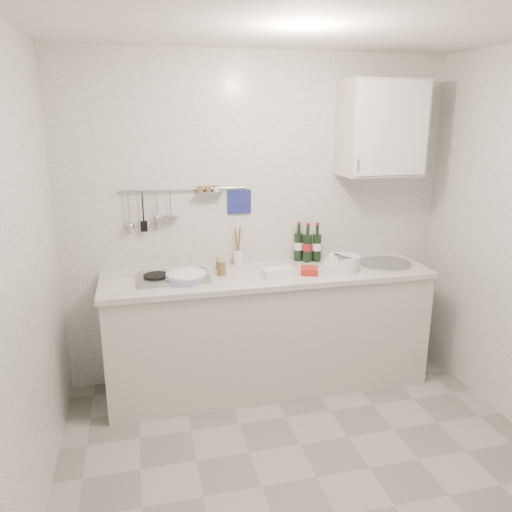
{
  "coord_description": "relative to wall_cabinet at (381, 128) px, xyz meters",
  "views": [
    {
      "loc": [
        -0.93,
        -2.31,
        2.03
      ],
      "look_at": [
        -0.15,
        0.9,
        1.11
      ],
      "focal_mm": 35.0,
      "sensor_mm": 36.0,
      "label": 1
    }
  ],
  "objects": [
    {
      "name": "floor",
      "position": [
        -0.9,
        -1.22,
        -1.95
      ],
      "size": [
        3.0,
        3.0,
        0.0
      ],
      "primitive_type": "plane",
      "color": "slate",
      "rests_on": "ground"
    },
    {
      "name": "ceiling",
      "position": [
        -0.9,
        -1.22,
        0.55
      ],
      "size": [
        3.0,
        3.0,
        0.0
      ],
      "primitive_type": "plane",
      "rotation": [
        3.14,
        0.0,
        0.0
      ],
      "color": "silver",
      "rests_on": "back_wall"
    },
    {
      "name": "back_wall",
      "position": [
        -0.9,
        0.18,
        -0.7
      ],
      "size": [
        3.0,
        0.02,
        2.5
      ],
      "primitive_type": "cube",
      "color": "silver",
      "rests_on": "floor"
    },
    {
      "name": "wall_left",
      "position": [
        -2.4,
        -1.22,
        -0.7
      ],
      "size": [
        0.02,
        2.8,
        2.5
      ],
      "primitive_type": "cube",
      "color": "silver",
      "rests_on": "floor"
    },
    {
      "name": "counter",
      "position": [
        -0.89,
        -0.12,
        -1.52
      ],
      "size": [
        2.44,
        0.64,
        0.96
      ],
      "color": "beige",
      "rests_on": "floor"
    },
    {
      "name": "wall_rail",
      "position": [
        -1.5,
        0.15,
        -0.52
      ],
      "size": [
        0.98,
        0.09,
        0.34
      ],
      "color": "#93969B",
      "rests_on": "back_wall"
    },
    {
      "name": "wall_cabinet",
      "position": [
        0.0,
        0.0,
        0.0
      ],
      "size": [
        0.6,
        0.38,
        0.7
      ],
      "color": "beige",
      "rests_on": "back_wall"
    },
    {
      "name": "plate_stack_hob",
      "position": [
        -1.52,
        -0.17,
        -1.0
      ],
      "size": [
        0.32,
        0.31,
        0.05
      ],
      "rotation": [
        0.0,
        0.0,
        0.3
      ],
      "color": "#4A51A8",
      "rests_on": "counter"
    },
    {
      "name": "plate_stack_sink",
      "position": [
        -0.35,
        -0.19,
        -0.98
      ],
      "size": [
        0.3,
        0.29,
        0.11
      ],
      "rotation": [
        0.0,
        0.0,
        0.17
      ],
      "color": "white",
      "rests_on": "counter"
    },
    {
      "name": "wine_bottles",
      "position": [
        -0.52,
        0.1,
        -0.87
      ],
      "size": [
        0.21,
        0.13,
        0.31
      ],
      "rotation": [
        0.0,
        0.0,
        -0.39
      ],
      "color": "black",
      "rests_on": "counter"
    },
    {
      "name": "butter_dish",
      "position": [
        -0.87,
        -0.24,
        -1.0
      ],
      "size": [
        0.23,
        0.14,
        0.07
      ],
      "primitive_type": "cube",
      "rotation": [
        0.0,
        0.0,
        0.16
      ],
      "color": "white",
      "rests_on": "counter"
    },
    {
      "name": "strawberry_punnet",
      "position": [
        -0.62,
        -0.23,
        -1.0
      ],
      "size": [
        0.15,
        0.15,
        0.05
      ],
      "primitive_type": "cube",
      "rotation": [
        0.0,
        0.0,
        -0.33
      ],
      "color": "red",
      "rests_on": "counter"
    },
    {
      "name": "utensil_crock",
      "position": [
        -1.08,
        0.12,
        -0.96
      ],
      "size": [
        0.07,
        0.07,
        0.31
      ],
      "rotation": [
        0.0,
        0.0,
        0.25
      ],
      "color": "white",
      "rests_on": "counter"
    },
    {
      "name": "jar_a",
      "position": [
        -1.24,
        0.04,
        -0.98
      ],
      "size": [
        0.07,
        0.07,
        0.09
      ],
      "rotation": [
        0.0,
        0.0,
        0.2
      ],
      "color": "brown",
      "rests_on": "counter"
    },
    {
      "name": "jar_b",
      "position": [
        -0.52,
        0.13,
        -0.99
      ],
      "size": [
        0.07,
        0.07,
        0.08
      ],
      "rotation": [
        0.0,
        0.0,
        0.16
      ],
      "color": "brown",
      "rests_on": "counter"
    },
    {
      "name": "jar_c",
      "position": [
        -0.3,
        -0.04,
        -0.99
      ],
      "size": [
        0.06,
        0.06,
        0.08
      ],
      "rotation": [
        0.0,
        0.0,
        -0.03
      ],
      "color": "brown",
      "rests_on": "counter"
    },
    {
      "name": "jar_d",
      "position": [
        -1.25,
        -0.1,
        -0.97
      ],
      "size": [
        0.07,
        0.07,
        0.11
      ],
      "rotation": [
        0.0,
        0.0,
        0.14
      ],
      "color": "brown",
      "rests_on": "counter"
    }
  ]
}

